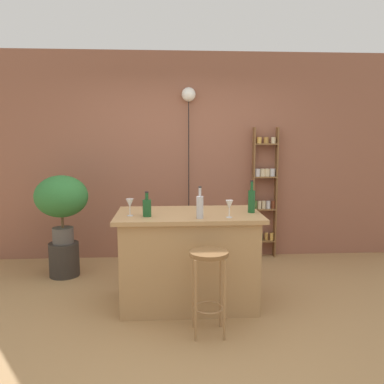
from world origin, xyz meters
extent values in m
plane|color=#A37A4C|center=(0.00, 0.00, 0.00)|extent=(12.00, 12.00, 0.00)
cube|color=#8C5642|center=(0.00, 1.95, 1.40)|extent=(6.40, 0.10, 2.80)
cube|color=#A87F51|center=(0.00, 0.30, 0.45)|extent=(1.30, 0.74, 0.89)
cube|color=#A87F51|center=(0.00, 0.30, 0.91)|extent=(1.41, 0.81, 0.04)
cylinder|color=#997047|center=(0.02, -0.46, 0.35)|extent=(0.02, 0.02, 0.69)
cylinder|color=#997047|center=(0.25, -0.46, 0.35)|extent=(0.02, 0.02, 0.69)
cylinder|color=#997047|center=(0.02, -0.22, 0.35)|extent=(0.02, 0.02, 0.69)
cylinder|color=#997047|center=(0.25, -0.22, 0.35)|extent=(0.02, 0.02, 0.69)
torus|color=#997047|center=(0.14, -0.34, 0.23)|extent=(0.25, 0.25, 0.02)
cylinder|color=brown|center=(0.14, -0.34, 0.71)|extent=(0.33, 0.33, 0.03)
cube|color=brown|center=(0.97, 1.82, 0.90)|extent=(0.02, 0.12, 1.80)
cube|color=brown|center=(1.29, 1.82, 0.90)|extent=(0.02, 0.12, 1.80)
cube|color=brown|center=(1.13, 1.82, 0.22)|extent=(0.30, 0.12, 0.02)
cylinder|color=brown|center=(1.01, 1.83, 0.29)|extent=(0.05, 0.05, 0.10)
cylinder|color=#4C7033|center=(1.09, 1.81, 0.29)|extent=(0.05, 0.05, 0.10)
cylinder|color=#AD7A38|center=(1.18, 1.83, 0.29)|extent=(0.05, 0.05, 0.10)
cylinder|color=gold|center=(1.25, 1.81, 0.29)|extent=(0.05, 0.05, 0.10)
cube|color=brown|center=(1.13, 1.82, 0.67)|extent=(0.30, 0.12, 0.02)
cylinder|color=#4C7033|center=(1.01, 1.83, 0.74)|extent=(0.05, 0.05, 0.11)
cylinder|color=beige|center=(1.06, 1.81, 0.74)|extent=(0.05, 0.05, 0.11)
cylinder|color=beige|center=(1.13, 1.82, 0.74)|extent=(0.05, 0.05, 0.11)
cylinder|color=silver|center=(1.19, 1.81, 0.74)|extent=(0.05, 0.05, 0.11)
cylinder|color=brown|center=(1.26, 1.81, 0.74)|extent=(0.05, 0.05, 0.11)
cube|color=brown|center=(1.13, 1.82, 1.12)|extent=(0.30, 0.12, 0.02)
cylinder|color=silver|center=(1.02, 1.81, 1.19)|extent=(0.07, 0.07, 0.11)
cylinder|color=beige|center=(1.10, 1.82, 1.19)|extent=(0.07, 0.07, 0.11)
cylinder|color=beige|center=(1.16, 1.82, 1.19)|extent=(0.07, 0.07, 0.11)
cylinder|color=silver|center=(1.24, 1.83, 1.19)|extent=(0.07, 0.07, 0.11)
cube|color=brown|center=(1.13, 1.82, 1.57)|extent=(0.30, 0.12, 0.02)
cylinder|color=gold|center=(1.04, 1.82, 1.63)|extent=(0.07, 0.07, 0.08)
cylinder|color=#AD7A38|center=(1.14, 1.83, 1.63)|extent=(0.07, 0.07, 0.08)
cylinder|color=beige|center=(1.24, 1.82, 1.63)|extent=(0.07, 0.07, 0.08)
cylinder|color=#2D2823|center=(-1.46, 1.19, 0.20)|extent=(0.36, 0.36, 0.41)
cylinder|color=#514C47|center=(-1.46, 1.19, 0.50)|extent=(0.25, 0.25, 0.19)
cylinder|color=brown|center=(-1.46, 1.19, 0.68)|extent=(0.03, 0.03, 0.16)
ellipsoid|color=#2D7033|center=(-1.46, 1.19, 0.97)|extent=(0.62, 0.56, 0.50)
cylinder|color=#194C23|center=(-0.40, 0.15, 1.01)|extent=(0.08, 0.08, 0.16)
cylinder|color=#194C23|center=(-0.40, 0.15, 1.12)|extent=(0.03, 0.03, 0.06)
cylinder|color=black|center=(-0.40, 0.15, 1.16)|extent=(0.03, 0.03, 0.01)
cylinder|color=#194C23|center=(0.62, 0.28, 1.04)|extent=(0.07, 0.07, 0.22)
cylinder|color=#194C23|center=(0.62, 0.28, 1.20)|extent=(0.03, 0.03, 0.09)
cylinder|color=black|center=(0.62, 0.28, 1.25)|extent=(0.03, 0.03, 0.01)
cylinder|color=#B2B2B7|center=(0.09, 0.03, 1.03)|extent=(0.06, 0.06, 0.20)
cylinder|color=#B2B2B7|center=(0.09, 0.03, 1.18)|extent=(0.02, 0.02, 0.08)
cylinder|color=black|center=(0.09, 0.03, 1.22)|extent=(0.03, 0.03, 0.01)
cylinder|color=silver|center=(0.36, 0.05, 0.93)|extent=(0.06, 0.06, 0.00)
cylinder|color=silver|center=(0.36, 0.05, 0.97)|extent=(0.01, 0.01, 0.07)
cone|color=silver|center=(0.36, 0.05, 1.05)|extent=(0.07, 0.07, 0.08)
cylinder|color=silver|center=(-0.56, 0.19, 0.93)|extent=(0.06, 0.06, 0.00)
cylinder|color=silver|center=(-0.56, 0.19, 0.97)|extent=(0.01, 0.01, 0.07)
cone|color=silver|center=(-0.56, 0.19, 1.05)|extent=(0.07, 0.07, 0.08)
cylinder|color=black|center=(0.08, 1.84, 1.11)|extent=(0.01, 0.01, 2.23)
sphere|color=white|center=(0.08, 1.84, 2.23)|extent=(0.19, 0.19, 0.19)
camera|label=1|loc=(-0.20, -3.54, 1.68)|focal=37.23mm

